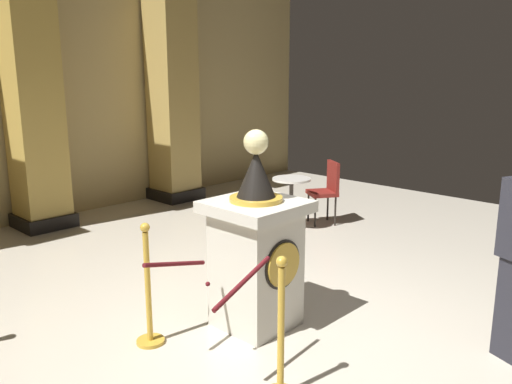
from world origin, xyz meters
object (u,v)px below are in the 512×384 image
Objects in this scene: pedestal_clock at (256,251)px; stanchion_near at (149,302)px; cafe_chair_red at (327,187)px; stanchion_far at (281,349)px; cafe_table at (291,197)px.

pedestal_clock reaches higher than stanchion_near.
cafe_chair_red is at bearing 25.84° from pedestal_clock.
stanchion_far reaches higher than cafe_chair_red.
stanchion_far reaches higher than cafe_table.
stanchion_near is 1.12× the size of cafe_chair_red.
stanchion_near is at bearing -164.66° from cafe_chair_red.
cafe_table is at bearing 39.00° from stanchion_far.
stanchion_far is 1.38× the size of cafe_table.
stanchion_far is 4.14m from cafe_table.
pedestal_clock is at bearing -154.16° from cafe_chair_red.
pedestal_clock is 1.03m from stanchion_near.
stanchion_far is at bearing -127.39° from pedestal_clock.
pedestal_clock is at bearing -25.72° from stanchion_near.
cafe_table is 0.65m from cafe_chair_red.
cafe_chair_red is (0.61, -0.19, 0.08)m from cafe_table.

